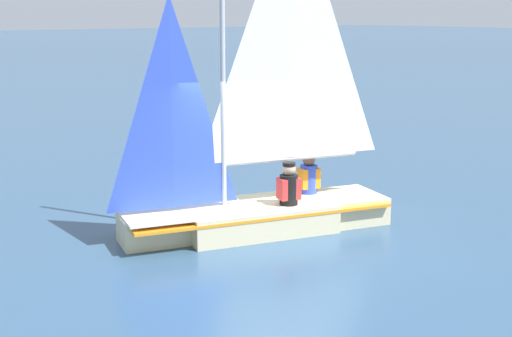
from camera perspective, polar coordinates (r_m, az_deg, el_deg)
The scene contains 4 objects.
ground_plane at distance 11.90m, azimuth -0.00°, elevation -4.98°, with size 260.00×260.00×0.00m, color #2D4C6B.
sailboat_main at distance 11.69m, azimuth 0.21°, elevation -1.01°, with size 4.64×2.31×5.61m.
sailor_helm at distance 11.71m, azimuth 2.63°, elevation -2.07°, with size 0.39×0.36×1.16m.
sailor_crew at distance 12.47m, azimuth 4.23°, elevation -1.19°, with size 0.39×0.36×1.16m.
Camera 1 is at (-6.63, -9.21, 3.57)m, focal length 50.00 mm.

